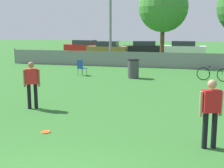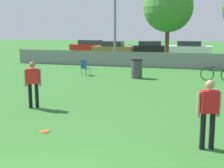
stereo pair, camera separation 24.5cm
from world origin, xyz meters
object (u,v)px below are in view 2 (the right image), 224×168
(frisbee_disc, at_px, (44,131))
(bicycle_sideline, at_px, (217,74))
(player_thrower_red, at_px, (33,81))
(parked_car_white, at_px, (189,48))
(trash_bin, at_px, (137,68))
(folding_chair_sideline, at_px, (85,67))
(tree_near_pole, at_px, (168,7))
(parked_car_tan, at_px, (113,48))
(parked_car_red, at_px, (90,46))
(player_defender_red, at_px, (209,109))
(parked_car_dark, at_px, (150,47))

(frisbee_disc, relative_size, bicycle_sideline, 0.15)
(player_thrower_red, relative_size, parked_car_white, 0.36)
(trash_bin, bearing_deg, player_thrower_red, -106.61)
(frisbee_disc, xyz_separation_m, folding_chair_sideline, (-2.51, 9.86, 0.52))
(tree_near_pole, xyz_separation_m, folding_chair_sideline, (-4.08, -7.14, -3.79))
(trash_bin, bearing_deg, tree_near_pole, 82.82)
(parked_car_tan, bearing_deg, parked_car_white, 18.67)
(folding_chair_sideline, relative_size, parked_car_red, 0.20)
(bicycle_sideline, distance_m, parked_car_tan, 16.79)
(player_thrower_red, bearing_deg, parked_car_tan, 71.20)
(parked_car_tan, bearing_deg, trash_bin, -71.44)
(tree_near_pole, xyz_separation_m, frisbee_disc, (-1.57, -16.99, -4.31))
(parked_car_tan, height_order, parked_car_white, parked_car_tan)
(player_thrower_red, height_order, frisbee_disc, player_thrower_red)
(frisbee_disc, bearing_deg, player_thrower_red, 125.38)
(trash_bin, distance_m, parked_car_white, 16.93)
(player_defender_red, height_order, parked_car_tan, player_defender_red)
(player_thrower_red, bearing_deg, parked_car_white, 52.51)
(parked_car_red, distance_m, parked_car_dark, 6.86)
(frisbee_disc, relative_size, parked_car_red, 0.06)
(parked_car_red, bearing_deg, folding_chair_sideline, -61.03)
(trash_bin, height_order, parked_car_red, parked_car_red)
(tree_near_pole, bearing_deg, folding_chair_sideline, -119.76)
(bicycle_sideline, bearing_deg, parked_car_red, 140.37)
(trash_bin, bearing_deg, parked_car_red, 117.73)
(frisbee_disc, relative_size, parked_car_tan, 0.06)
(parked_car_red, bearing_deg, tree_near_pole, -33.92)
(frisbee_disc, relative_size, folding_chair_sideline, 0.28)
(player_thrower_red, distance_m, parked_car_red, 25.03)
(trash_bin, bearing_deg, frisbee_disc, -93.84)
(parked_car_red, bearing_deg, parked_car_dark, 9.46)
(tree_near_pole, bearing_deg, parked_car_red, 135.77)
(folding_chair_sideline, distance_m, bicycle_sideline, 7.52)
(player_defender_red, distance_m, parked_car_red, 29.23)
(parked_car_dark, bearing_deg, parked_car_red, 169.34)
(player_defender_red, xyz_separation_m, player_thrower_red, (-5.90, 2.29, 0.00))
(player_defender_red, bearing_deg, trash_bin, 88.68)
(bicycle_sideline, xyz_separation_m, parked_car_tan, (-9.63, 13.75, 0.32))
(trash_bin, bearing_deg, player_defender_red, -69.51)
(frisbee_disc, bearing_deg, bicycle_sideline, 63.09)
(player_defender_red, bearing_deg, parked_car_white, 71.13)
(tree_near_pole, distance_m, parked_car_white, 10.29)
(player_defender_red, xyz_separation_m, frisbee_disc, (-4.32, 0.06, -0.96))
(player_thrower_red, distance_m, trash_bin, 7.85)
(player_defender_red, relative_size, parked_car_tan, 0.41)
(player_thrower_red, bearing_deg, parked_car_red, 78.20)
(bicycle_sideline, xyz_separation_m, parked_car_red, (-13.11, 16.54, 0.31))
(frisbee_disc, relative_size, parked_car_white, 0.06)
(tree_near_pole, distance_m, player_defender_red, 17.59)
(trash_bin, height_order, parked_car_white, parked_car_white)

